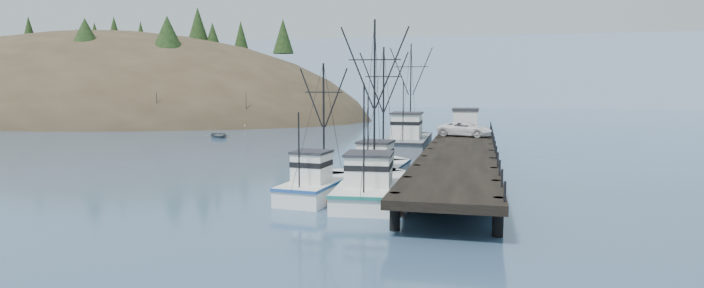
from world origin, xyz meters
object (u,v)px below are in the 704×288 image
pier (460,153)px  trawler_mid (319,185)px  trawler_near (372,186)px  pier_shed (465,120)px  work_vessel (409,142)px  motorboat (219,137)px  pickup_truck (465,129)px  trawler_far (380,170)px

pier → trawler_mid: bearing=-124.7°
trawler_near → pier_shed: bearing=80.0°
trawler_near → work_vessel: work_vessel is taller
pier → motorboat: bearing=145.6°
pier → trawler_near: size_ratio=3.59×
trawler_mid → pier_shed: size_ratio=2.92×
pickup_truck → motorboat: bearing=85.7°
pier_shed → work_vessel: bearing=-139.8°
trawler_far → motorboat: (-28.78, 29.35, -0.82)m
trawler_mid → pickup_truck: bearing=70.3°
trawler_far → motorboat: trawler_far is taller
pier → pier_shed: 17.37m
trawler_near → pickup_truck: 25.18m
motorboat → pickup_truck: bearing=-53.3°
trawler_far → motorboat: size_ratio=2.24×
pier → trawler_far: (-6.00, -5.56, -0.87)m
trawler_near → trawler_far: (-0.71, 6.86, 0.00)m
trawler_mid → work_vessel: bearing=83.6°
trawler_mid → trawler_far: (2.84, 7.24, 0.00)m
work_vessel → pickup_truck: 6.29m
pier_shed → trawler_near: bearing=-100.0°
trawler_far → pier_shed: size_ratio=3.39×
trawler_near → trawler_far: size_ratio=1.13×
pier → pier_shed: bearing=90.2°
motorboat → pier: bearing=-69.1°
trawler_mid → trawler_far: bearing=68.5°
pickup_truck → trawler_far: bearing=175.3°
trawler_mid → pickup_truck: 26.51m
trawler_near → pier_shed: trawler_near is taller
trawler_near → trawler_mid: 3.57m
trawler_mid → trawler_far: size_ratio=0.86×
motorboat → trawler_near: bearing=-85.6°
pickup_truck → pier_shed: bearing=15.6°
pier → work_vessel: (-6.04, 12.24, -0.46)m
work_vessel → pier_shed: work_vessel is taller
pier → motorboat: size_ratio=9.08×
pier_shed → pickup_truck: (0.12, -5.18, -0.62)m
trawler_far → work_vessel: (-0.04, 17.80, 0.41)m
motorboat → pier_shed: bearing=-45.4°
trawler_mid → pickup_truck: trawler_mid is taller
work_vessel → pier: bearing=-63.7°
pier → trawler_mid: 15.58m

